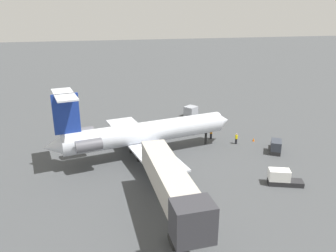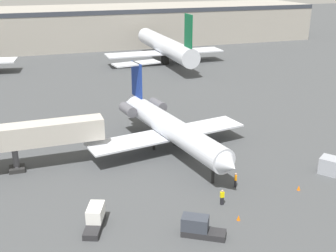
# 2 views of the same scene
# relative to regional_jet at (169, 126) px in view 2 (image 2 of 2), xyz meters

# --- Properties ---
(ground_plane) EXTENTS (400.00, 400.00, 0.10)m
(ground_plane) POSITION_rel_regional_jet_xyz_m (-3.62, -0.00, -3.53)
(ground_plane) COLOR #424447
(regional_jet) EXTENTS (22.08, 27.26, 9.99)m
(regional_jet) POSITION_rel_regional_jet_xyz_m (0.00, 0.00, 0.00)
(regional_jet) COLOR silver
(regional_jet) RESTS_ON ground_plane
(jet_bridge) EXTENTS (14.95, 3.25, 5.99)m
(jet_bridge) POSITION_rel_regional_jet_xyz_m (-17.07, 0.02, 0.83)
(jet_bridge) COLOR #B7B2A8
(jet_bridge) RESTS_ON ground_plane
(ground_crew_marshaller) EXTENTS (0.41, 0.47, 1.69)m
(ground_crew_marshaller) POSITION_rel_regional_jet_xyz_m (3.86, -11.77, -2.62)
(ground_crew_marshaller) COLOR black
(ground_crew_marshaller) RESTS_ON ground_plane
(ground_crew_loader) EXTENTS (0.42, 0.30, 1.69)m
(ground_crew_loader) POSITION_rel_regional_jet_xyz_m (0.84, -14.74, -2.62)
(ground_crew_loader) COLOR black
(ground_crew_loader) RESTS_ON ground_plane
(baggage_tug_lead) EXTENTS (4.15, 3.26, 1.90)m
(baggage_tug_lead) POSITION_rel_regional_jet_xyz_m (-3.43, -18.96, -2.64)
(baggage_tug_lead) COLOR #262628
(baggage_tug_lead) RESTS_ON ground_plane
(baggage_tug_trailing) EXTENTS (2.72, 4.24, 1.90)m
(baggage_tug_trailing) POSITION_rel_regional_jet_xyz_m (-12.09, -14.52, -2.64)
(baggage_tug_trailing) COLOR #262628
(baggage_tug_trailing) RESTS_ON ground_plane
(cargo_container_uld) EXTENTS (2.87, 2.91, 1.97)m
(cargo_container_uld) POSITION_rel_regional_jet_xyz_m (15.91, -12.20, -2.49)
(cargo_container_uld) COLOR #999EA8
(cargo_container_uld) RESTS_ON ground_plane
(traffic_cone_near) EXTENTS (0.36, 0.36, 0.55)m
(traffic_cone_near) POSITION_rel_regional_jet_xyz_m (1.15, -17.88, -3.20)
(traffic_cone_near) COLOR orange
(traffic_cone_near) RESTS_ON ground_plane
(traffic_cone_mid) EXTENTS (0.36, 0.36, 0.55)m
(traffic_cone_mid) POSITION_rel_regional_jet_xyz_m (10.12, -14.62, -3.20)
(traffic_cone_mid) COLOR orange
(traffic_cone_mid) RESTS_ON ground_plane
(terminal_building) EXTENTS (154.64, 24.68, 11.50)m
(terminal_building) POSITION_rel_regional_jet_xyz_m (-3.62, 85.36, 2.28)
(terminal_building) COLOR #9E998E
(terminal_building) RESTS_ON ground_plane
(parked_airliner_west_mid) EXTENTS (29.74, 35.36, 13.68)m
(parked_airliner_west_mid) POSITION_rel_regional_jet_xyz_m (16.18, 51.87, 0.96)
(parked_airliner_west_mid) COLOR silver
(parked_airliner_west_mid) RESTS_ON ground_plane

